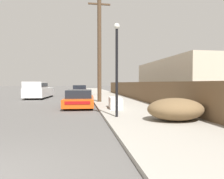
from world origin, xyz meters
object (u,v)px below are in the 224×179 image
Objects in this scene: brush_pile at (175,109)px; utility_pole at (99,47)px; car_parked_mid at (80,91)px; street_lamp at (117,62)px; pickup_truck at (38,90)px; discarded_fridge at (115,103)px; parked_sports_car_red at (80,99)px.

utility_pole is at bearing 104.79° from brush_pile.
street_lamp is (1.71, -17.56, 1.95)m from car_parked_mid.
utility_pole reaches higher than car_parked_mid.
car_parked_mid is 1.75× the size of brush_pile.
street_lamp is (0.07, -7.46, -2.03)m from utility_pole.
pickup_truck is 1.32× the size of street_lamp.
car_parked_mid is at bearing 101.84° from brush_pile.
parked_sports_car_red is at bearing 143.09° from discarded_fridge.
street_lamp is at bearing -68.23° from parked_sports_car_red.
pickup_truck reaches higher than brush_pile.
pickup_truck is at bearing -134.75° from car_parked_mid.
pickup_truck is 16.70m from brush_pile.
utility_pole is at bearing 60.26° from parked_sports_car_red.
car_parked_mid is 10.97m from utility_pole.
discarded_fridge is 3.79m from street_lamp.
street_lamp is 1.80× the size of brush_pile.
brush_pile is at bearing -54.67° from parked_sports_car_red.
parked_sports_car_red reaches higher than discarded_fridge.
parked_sports_car_red reaches higher than brush_pile.
utility_pole is (5.96, -5.83, 3.73)m from pickup_truck.
car_parked_mid reaches higher than parked_sports_car_red.
discarded_fridge is 0.43× the size of street_lamp.
car_parked_mid is 6.08m from pickup_truck.
discarded_fridge is at bearing 81.11° from street_lamp.
car_parked_mid is 17.75m from street_lamp.
pickup_truck is 2.38× the size of brush_pile.
brush_pile is (2.23, -1.22, -2.01)m from street_lamp.
car_parked_mid is 19.19m from brush_pile.
pickup_truck is at bearing 114.39° from street_lamp.
discarded_fridge is 0.32× the size of pickup_truck.
brush_pile is at bearing -63.85° from discarded_fridge.
parked_sports_car_red is 1.11× the size of car_parked_mid.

